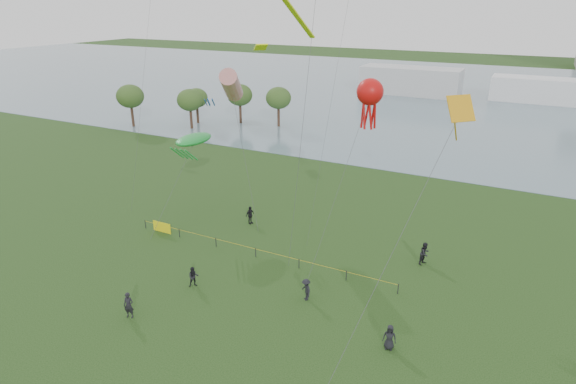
% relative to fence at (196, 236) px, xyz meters
% --- Properties ---
extents(ground_plane, '(400.00, 400.00, 0.00)m').
position_rel_fence_xyz_m(ground_plane, '(10.99, -13.64, -0.55)').
color(ground_plane, black).
extents(lake, '(400.00, 120.00, 0.08)m').
position_rel_fence_xyz_m(lake, '(10.99, 86.36, -0.53)').
color(lake, slate).
rests_on(lake, ground_plane).
extents(pavilion_left, '(22.00, 8.00, 6.00)m').
position_rel_fence_xyz_m(pavilion_left, '(-1.01, 81.36, 2.45)').
color(pavilion_left, silver).
rests_on(pavilion_left, ground_plane).
extents(pavilion_right, '(18.00, 7.00, 5.00)m').
position_rel_fence_xyz_m(pavilion_right, '(24.99, 84.36, 1.95)').
color(pavilion_right, white).
rests_on(pavilion_right, ground_plane).
extents(trees, '(26.33, 15.70, 7.08)m').
position_rel_fence_xyz_m(trees, '(-24.55, 35.42, 4.28)').
color(trees, '#382419').
rests_on(trees, ground_plane).
extents(fence, '(24.07, 0.07, 1.05)m').
position_rel_fence_xyz_m(fence, '(0.00, 0.00, 0.00)').
color(fence, black).
rests_on(fence, ground_plane).
extents(spectator_a, '(0.98, 0.97, 1.59)m').
position_rel_fence_xyz_m(spectator_a, '(4.25, -5.91, 0.24)').
color(spectator_a, black).
rests_on(spectator_a, ground_plane).
extents(spectator_b, '(1.22, 1.17, 1.67)m').
position_rel_fence_xyz_m(spectator_b, '(12.46, -3.69, 0.28)').
color(spectator_b, black).
rests_on(spectator_b, ground_plane).
extents(spectator_c, '(0.67, 1.11, 1.76)m').
position_rel_fence_xyz_m(spectator_c, '(2.33, 5.37, 0.33)').
color(spectator_c, black).
rests_on(spectator_c, ground_plane).
extents(spectator_d, '(0.88, 0.64, 1.67)m').
position_rel_fence_xyz_m(spectator_d, '(19.19, -6.10, 0.28)').
color(spectator_d, black).
rests_on(spectator_d, ground_plane).
extents(spectator_f, '(0.79, 0.64, 1.87)m').
position_rel_fence_xyz_m(spectator_f, '(2.74, -10.95, 0.38)').
color(spectator_f, black).
rests_on(spectator_f, ground_plane).
extents(spectator_g, '(1.04, 1.14, 1.91)m').
position_rel_fence_xyz_m(spectator_g, '(18.86, 5.22, 0.40)').
color(spectator_g, black).
rests_on(spectator_g, ground_plane).
extents(kite_windsock, '(8.10, 7.64, 14.13)m').
position_rel_fence_xyz_m(kite_windsock, '(-1.81, 9.34, 11.69)').
color(kite_windsock, '#3F3F42').
extents(kite_creature, '(2.48, 8.79, 8.16)m').
position_rel_fence_xyz_m(kite_creature, '(-3.41, 4.94, 7.14)').
color(kite_creature, '#3F3F42').
extents(kite_octopus, '(2.70, 8.61, 14.33)m').
position_rel_fence_xyz_m(kite_octopus, '(13.10, 6.34, 12.63)').
color(kite_octopus, '#3F3F42').
extents(kite_delta, '(4.66, 14.54, 15.38)m').
position_rel_fence_xyz_m(kite_delta, '(21.14, -5.04, 13.41)').
color(kite_delta, '#3F3F42').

